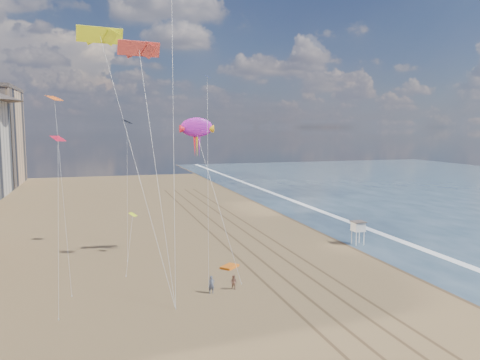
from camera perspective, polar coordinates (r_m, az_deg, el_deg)
name	(u,v)px	position (r m, az deg, el deg)	size (l,w,h in m)	color
ground	(354,349)	(36.73, 13.75, -19.41)	(260.00, 260.00, 0.00)	brown
wet_sand	(329,224)	(78.91, 10.80, -5.30)	(260.00, 260.00, 0.00)	#42301E
foam	(352,223)	(80.93, 13.45, -5.07)	(260.00, 260.00, 0.00)	white
tracks	(254,246)	(63.56, 1.74, -8.05)	(7.68, 120.00, 0.01)	brown
lifeguard_stand	(358,227)	(65.87, 14.20, -5.53)	(1.78, 1.78, 3.21)	silver
grounded_kite	(230,267)	(54.17, -1.28, -10.50)	(2.10, 1.34, 0.24)	orange
show_kite	(197,128)	(57.00, -5.29, 6.37)	(4.20, 6.38, 19.26)	#B31BB2
kite_flyer_a	(212,285)	(46.13, -3.49, -12.61)	(0.62, 0.41, 1.71)	slate
kite_flyer_b	(234,282)	(47.07, -0.77, -12.38)	(0.70, 0.55, 1.45)	#8D5A48
small_kites	(115,120)	(54.31, -14.99, 7.06)	(18.03, 14.84, 16.99)	#FF5C15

